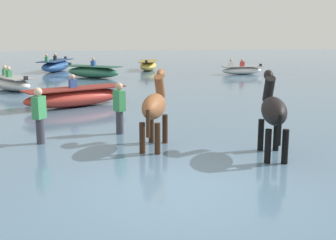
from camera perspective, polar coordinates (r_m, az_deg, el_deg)
ground_plane at (r=7.60m, az=1.44°, el=-11.19°), size 120.00×120.00×0.00m
water_surface at (r=17.17m, az=-4.39°, el=2.15°), size 90.00×90.00×0.26m
horse_lead_black at (r=9.61m, az=13.64°, el=0.97°), size 0.80×1.91×2.07m
horse_trailing_chestnut at (r=10.04m, az=-1.76°, el=1.61°), size 0.90×1.86×2.03m
boat_near_starboard at (r=27.89m, az=9.66°, el=6.49°), size 2.62×0.95×0.99m
boat_mid_outer at (r=30.60m, az=-14.50°, el=6.93°), size 2.27×4.27×1.23m
boat_near_port at (r=21.28m, az=-19.90°, el=4.55°), size 2.64×3.10×1.10m
boat_far_offshore at (r=16.08m, az=-12.10°, el=2.97°), size 3.90×2.80×1.15m
boat_mid_channel at (r=30.42m, az=-2.62°, el=7.16°), size 1.68×3.30×0.80m
boat_far_inshore at (r=25.84m, az=-9.84°, el=6.26°), size 3.56×3.04×1.17m
person_onlooker_left at (r=11.50m, az=-6.39°, el=1.14°), size 0.33×0.38×1.63m
person_spectator_far at (r=10.87m, az=-16.52°, el=0.11°), size 0.33×0.38×1.63m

